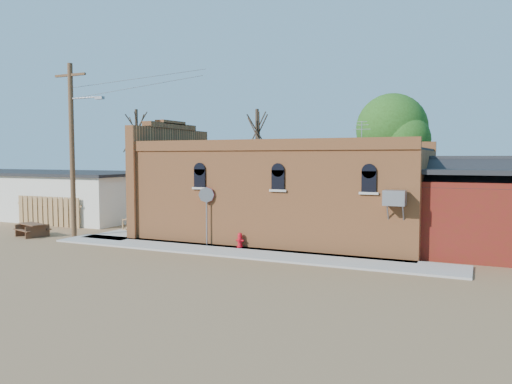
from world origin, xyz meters
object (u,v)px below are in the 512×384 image
at_px(brick_bar, 279,193).
at_px(fire_hydrant, 240,240).
at_px(stop_sign, 207,200).
at_px(trash_barrel, 151,219).
at_px(picnic_table, 32,228).
at_px(utility_pole, 73,146).

distance_m(brick_bar, fire_hydrant, 4.19).
distance_m(brick_bar, stop_sign, 4.30).
bearing_deg(fire_hydrant, brick_bar, 66.12).
xyz_separation_m(brick_bar, trash_barrel, (-8.35, 0.29, -1.85)).
distance_m(stop_sign, picnic_table, 10.12).
bearing_deg(picnic_table, trash_barrel, 71.92).
height_order(utility_pole, picnic_table, utility_pole).
bearing_deg(trash_barrel, utility_pole, -107.41).
xyz_separation_m(trash_barrel, picnic_table, (-3.72, -5.29, -0.04)).
height_order(fire_hydrant, stop_sign, stop_sign).
xyz_separation_m(brick_bar, utility_pole, (-9.79, -4.29, 2.43)).
height_order(brick_bar, fire_hydrant, brick_bar).
bearing_deg(picnic_table, fire_hydrant, 23.41).
distance_m(stop_sign, trash_barrel, 7.53).
distance_m(utility_pole, trash_barrel, 6.44).
height_order(utility_pole, stop_sign, utility_pole).
xyz_separation_m(fire_hydrant, trash_barrel, (-7.90, 3.99, 0.08)).
bearing_deg(brick_bar, fire_hydrant, -96.92).
xyz_separation_m(stop_sign, trash_barrel, (-6.16, 3.99, -1.68)).
height_order(fire_hydrant, trash_barrel, trash_barrel).
distance_m(fire_hydrant, picnic_table, 11.69).
height_order(utility_pole, trash_barrel, utility_pole).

